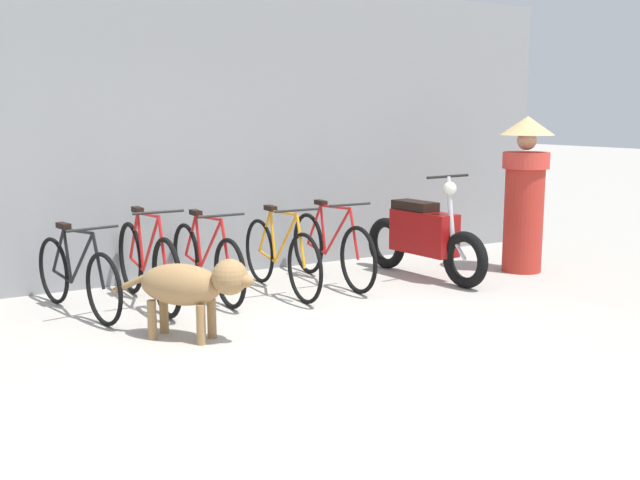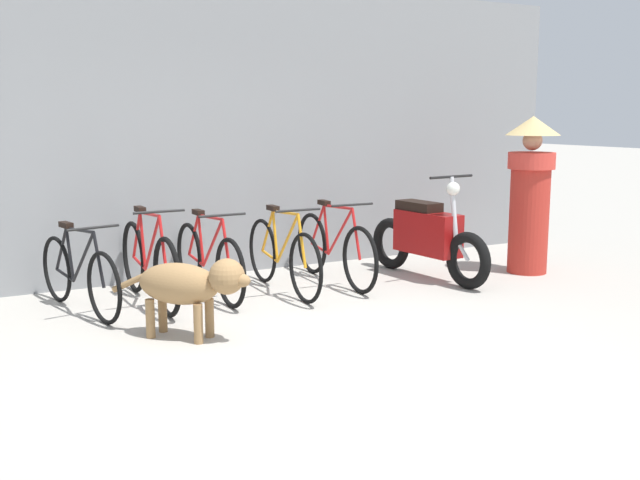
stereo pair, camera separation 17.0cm
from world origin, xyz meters
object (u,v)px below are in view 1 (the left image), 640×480
bicycle_0 (77,276)px  bicycle_1 (147,265)px  person_in_robes (525,188)px  bicycle_4 (331,249)px  stray_dog (191,285)px  bicycle_3 (281,256)px  bicycle_2 (206,261)px  motorcycle (424,237)px

bicycle_0 → bicycle_1: bearing=78.8°
bicycle_1 → person_in_robes: 4.19m
bicycle_4 → stray_dog: (-1.97, -1.19, 0.08)m
person_in_robes → bicycle_3: bearing=17.3°
bicycle_2 → person_in_robes: 3.62m
bicycle_0 → bicycle_1: size_ratio=0.91×
bicycle_2 → motorcycle: bearing=79.3°
bicycle_1 → motorcycle: motorcycle is taller
bicycle_1 → bicycle_0: bearing=-89.6°
bicycle_0 → motorcycle: 3.59m
stray_dog → person_in_robes: (4.13, 0.62, 0.50)m
bicycle_2 → stray_dog: size_ratio=1.72×
bicycle_1 → bicycle_4: (1.94, -0.07, -0.02)m
motorcycle → stray_dog: bearing=-79.0°
motorcycle → person_in_robes: person_in_robes is taller
bicycle_2 → person_in_robes: (3.51, -0.66, 0.59)m
bicycle_3 → motorcycle: (1.64, -0.17, 0.08)m
bicycle_3 → person_in_robes: (2.81, -0.45, 0.58)m
bicycle_3 → bicycle_4: size_ratio=0.97×
bicycle_3 → stray_dog: 1.70m
motorcycle → person_in_robes: size_ratio=1.04×
bicycle_4 → person_in_robes: size_ratio=1.01×
bicycle_0 → motorcycle: motorcycle is taller
bicycle_0 → stray_dog: size_ratio=1.61×
bicycle_1 → stray_dog: (-0.03, -1.25, 0.06)m
bicycle_1 → stray_dog: size_ratio=1.77×
person_in_robes → bicycle_2: bearing=15.9°
bicycle_3 → bicycle_1: bearing=-97.0°
bicycle_2 → person_in_robes: person_in_robes is taller
bicycle_3 → bicycle_4: bearing=100.7°
bicycle_0 → bicycle_2: bearing=79.3°
bicycle_1 → bicycle_4: bearing=87.2°
motorcycle → person_in_robes: bearing=70.3°
bicycle_0 → bicycle_2: 1.23m
bicycle_0 → motorcycle: bearing=72.2°
bicycle_0 → bicycle_3: size_ratio=0.95×
bicycle_2 → bicycle_4: bicycle_4 is taller
bicycle_1 → bicycle_2: 0.59m
bicycle_0 → bicycle_4: (2.58, -0.05, 0.02)m
bicycle_1 → person_in_robes: size_ratio=1.02×
bicycle_4 → motorcycle: 1.03m
bicycle_3 → stray_dog: (-1.32, -1.07, 0.08)m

